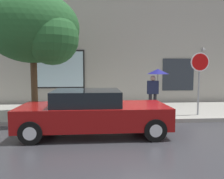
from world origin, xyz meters
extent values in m
plane|color=#333338|center=(0.00, 0.00, 0.00)|extent=(60.00, 60.00, 0.00)
cube|color=gray|center=(0.00, 3.00, 0.07)|extent=(20.00, 4.00, 0.15)
cube|color=#9E998E|center=(0.00, 5.50, 3.50)|extent=(20.00, 0.40, 7.00)
cube|color=black|center=(-3.27, 5.27, 2.01)|extent=(2.78, 0.06, 2.07)
cube|color=silver|center=(-3.27, 5.24, 2.01)|extent=(2.62, 0.03, 1.91)
cube|color=#262B33|center=(3.38, 5.28, 1.70)|extent=(1.80, 0.04, 1.80)
cone|color=#99999E|center=(4.78, 5.15, 3.10)|extent=(0.22, 0.24, 0.24)
cube|color=maroon|center=(-1.35, -0.14, 0.58)|extent=(4.46, 1.86, 0.65)
cube|color=black|center=(-1.57, -0.14, 1.13)|extent=(2.01, 1.64, 0.46)
cylinder|color=black|center=(0.33, 0.72, 0.32)|extent=(0.64, 0.22, 0.64)
cylinder|color=silver|center=(0.33, 0.72, 0.32)|extent=(0.35, 0.24, 0.35)
cylinder|color=black|center=(0.33, -0.99, 0.32)|extent=(0.64, 0.22, 0.64)
cylinder|color=silver|center=(0.33, -0.99, 0.32)|extent=(0.35, 0.24, 0.35)
cylinder|color=black|center=(-3.03, 0.72, 0.32)|extent=(0.64, 0.22, 0.64)
cylinder|color=silver|center=(-3.03, 0.72, 0.32)|extent=(0.35, 0.24, 0.35)
cylinder|color=black|center=(-3.03, -0.99, 0.32)|extent=(0.64, 0.22, 0.64)
cylinder|color=silver|center=(-3.03, -0.99, 0.32)|extent=(0.35, 0.24, 0.35)
cylinder|color=white|center=(-0.86, 1.61, 0.45)|extent=(0.22, 0.22, 0.60)
sphere|color=#BBBBB7|center=(-0.86, 1.61, 0.75)|extent=(0.23, 0.23, 0.23)
cylinder|color=#BBBBB7|center=(-0.86, 1.45, 0.48)|extent=(0.09, 0.12, 0.09)
cylinder|color=#BBBBB7|center=(-0.86, 1.77, 0.48)|extent=(0.09, 0.12, 0.09)
cylinder|color=white|center=(-0.86, 1.61, 0.18)|extent=(0.30, 0.30, 0.06)
cylinder|color=black|center=(1.05, 2.37, 0.55)|extent=(0.14, 0.14, 0.80)
cylinder|color=black|center=(1.26, 2.37, 0.55)|extent=(0.14, 0.14, 0.80)
cube|color=#191E38|center=(1.15, 2.37, 1.23)|extent=(0.46, 0.22, 0.56)
sphere|color=tan|center=(1.15, 2.37, 1.62)|extent=(0.22, 0.22, 0.22)
cylinder|color=#4C4C51|center=(1.36, 2.37, 1.48)|extent=(0.02, 0.02, 0.90)
cone|color=navy|center=(1.36, 2.37, 1.91)|extent=(0.94, 0.94, 0.22)
cylinder|color=#4C3823|center=(-3.69, 1.98, 1.37)|extent=(0.25, 0.25, 2.45)
ellipsoid|color=#235628|center=(-3.69, 1.98, 3.59)|extent=(3.59, 3.05, 2.69)
sphere|color=#235628|center=(-2.89, 1.53, 3.14)|extent=(1.98, 1.98, 1.98)
cylinder|color=gray|center=(2.85, 1.68, 1.39)|extent=(0.07, 0.07, 2.49)
cylinder|color=white|center=(2.85, 1.64, 2.29)|extent=(0.76, 0.02, 0.76)
cylinder|color=red|center=(2.85, 1.62, 2.29)|extent=(0.66, 0.02, 0.66)
camera|label=1|loc=(-1.32, -6.87, 1.99)|focal=35.36mm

